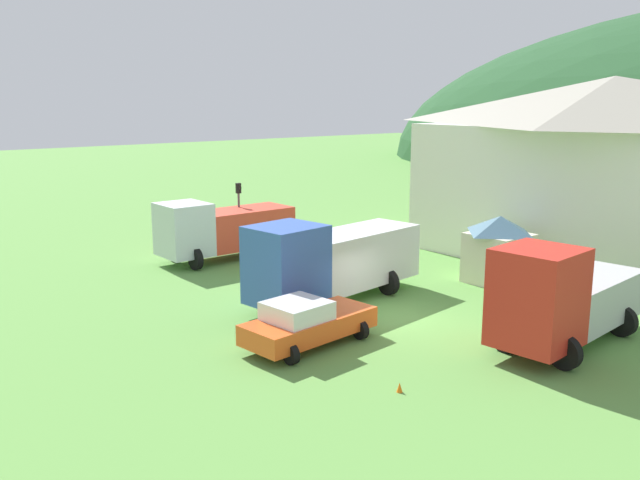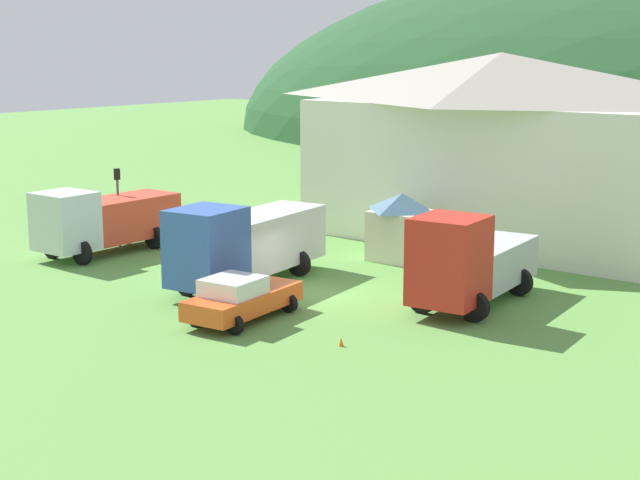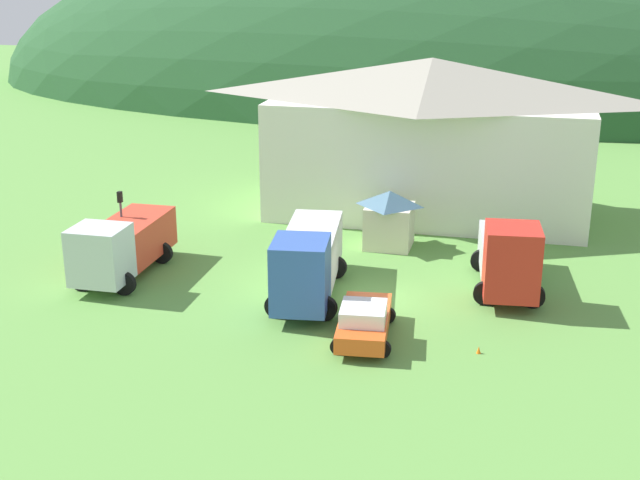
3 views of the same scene
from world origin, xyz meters
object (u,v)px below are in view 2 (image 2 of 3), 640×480
object	(u,v)px
play_shed_cream	(402,226)
depot_building	(498,145)
crane_truck_red	(468,261)
tow_truck_silver	(103,219)
box_truck_blue	(244,242)
traffic_light_west	(118,198)
service_pickup_orange	(241,298)
traffic_cone_near_pickup	(341,346)

from	to	relation	value
play_shed_cream	depot_building	bearing A→B (deg)	79.84
crane_truck_red	depot_building	bearing A→B (deg)	-162.16
tow_truck_silver	play_shed_cream	bearing A→B (deg)	121.69
depot_building	box_truck_blue	bearing A→B (deg)	-103.85
box_truck_blue	traffic_light_west	distance (m)	10.35
tow_truck_silver	traffic_light_west	distance (m)	1.86
crane_truck_red	tow_truck_silver	bearing A→B (deg)	-88.18
service_pickup_orange	crane_truck_red	bearing A→B (deg)	134.36
play_shed_cream	crane_truck_red	distance (m)	8.22
box_truck_blue	traffic_cone_near_pickup	bearing A→B (deg)	56.23
depot_building	crane_truck_red	bearing A→B (deg)	-66.40
depot_building	play_shed_cream	bearing A→B (deg)	-100.16
traffic_light_west	crane_truck_red	bearing A→B (deg)	2.61
depot_building	tow_truck_silver	size ratio (longest dim) A/B	2.76
tow_truck_silver	traffic_cone_near_pickup	world-z (taller)	tow_truck_silver
crane_truck_red	service_pickup_orange	distance (m)	8.62
depot_building	crane_truck_red	world-z (taller)	depot_building
service_pickup_orange	box_truck_blue	bearing A→B (deg)	-144.30
box_truck_blue	crane_truck_red	size ratio (longest dim) A/B	1.16
service_pickup_orange	depot_building	bearing A→B (deg)	173.18
depot_building	tow_truck_silver	bearing A→B (deg)	-132.39
depot_building	traffic_cone_near_pickup	world-z (taller)	depot_building
traffic_light_west	traffic_cone_near_pickup	world-z (taller)	traffic_light_west
crane_truck_red	service_pickup_orange	world-z (taller)	crane_truck_red
depot_building	traffic_light_west	xyz separation A→B (m)	(-13.78, -12.75, -2.45)
traffic_light_west	service_pickup_orange	bearing A→B (deg)	-22.98
depot_building	crane_truck_red	xyz separation A→B (m)	(5.19, -11.88, -3.05)
depot_building	traffic_cone_near_pickup	distance (m)	19.77
tow_truck_silver	box_truck_blue	size ratio (longest dim) A/B	0.84
crane_truck_red	traffic_light_west	xyz separation A→B (m)	(-18.97, -0.86, 0.60)
tow_truck_silver	traffic_cone_near_pickup	size ratio (longest dim) A/B	12.34
play_shed_cream	box_truck_blue	size ratio (longest dim) A/B	0.36
traffic_light_west	tow_truck_silver	bearing A→B (deg)	-65.65
box_truck_blue	crane_truck_red	world-z (taller)	crane_truck_red
tow_truck_silver	crane_truck_red	distance (m)	18.43
service_pickup_orange	traffic_light_west	size ratio (longest dim) A/B	1.31
tow_truck_silver	crane_truck_red	world-z (taller)	crane_truck_red
box_truck_blue	service_pickup_orange	size ratio (longest dim) A/B	1.71
depot_building	traffic_light_west	bearing A→B (deg)	-137.23
box_truck_blue	traffic_light_west	size ratio (longest dim) A/B	2.24
depot_building	crane_truck_red	size ratio (longest dim) A/B	2.69
box_truck_blue	service_pickup_orange	world-z (taller)	box_truck_blue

